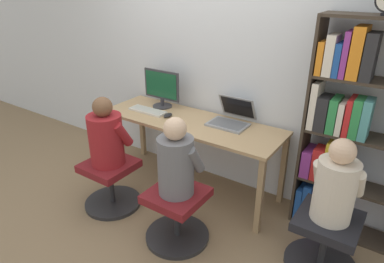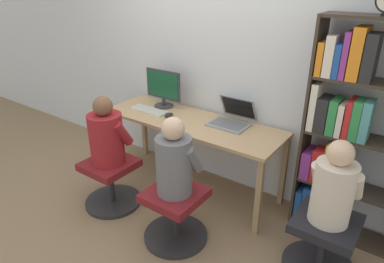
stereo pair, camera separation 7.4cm
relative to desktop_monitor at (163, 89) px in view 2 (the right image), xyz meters
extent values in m
plane|color=#846B4C|center=(0.48, -0.47, -0.97)|extent=(14.00, 14.00, 0.00)
cube|color=silver|center=(0.48, 0.22, 0.33)|extent=(10.00, 0.05, 2.60)
cube|color=tan|center=(0.48, -0.16, -0.22)|extent=(1.90, 0.63, 0.03)
cube|color=#9C7D56|center=(-0.43, -0.43, -0.60)|extent=(0.05, 0.05, 0.74)
cube|color=#9C7D56|center=(1.39, -0.43, -0.60)|extent=(0.05, 0.05, 0.74)
cube|color=#9C7D56|center=(-0.43, 0.12, -0.60)|extent=(0.05, 0.05, 0.74)
cube|color=#9C7D56|center=(1.39, 0.12, -0.60)|extent=(0.05, 0.05, 0.74)
cylinder|color=#333338|center=(0.00, 0.00, -0.20)|extent=(0.21, 0.21, 0.01)
cylinder|color=#333338|center=(0.00, 0.00, -0.15)|extent=(0.04, 0.04, 0.08)
cube|color=#333338|center=(0.00, 0.00, 0.04)|extent=(0.45, 0.02, 0.31)
cube|color=#144C2D|center=(0.00, -0.01, 0.04)|extent=(0.41, 0.01, 0.27)
cube|color=gray|center=(0.85, -0.06, -0.20)|extent=(0.37, 0.26, 0.02)
cube|color=slate|center=(0.85, -0.06, -0.18)|extent=(0.33, 0.20, 0.00)
cube|color=gray|center=(0.85, 0.13, -0.07)|extent=(0.37, 0.13, 0.23)
cube|color=black|center=(0.85, 0.12, -0.07)|extent=(0.33, 0.10, 0.20)
cube|color=silver|center=(-0.03, -0.21, -0.19)|extent=(0.42, 0.15, 0.02)
cube|color=#BAB8AD|center=(-0.03, -0.21, -0.18)|extent=(0.39, 0.12, 0.00)
ellipsoid|color=black|center=(0.24, -0.20, -0.19)|extent=(0.07, 0.12, 0.03)
cylinder|color=#262628|center=(0.03, -0.86, -0.96)|extent=(0.55, 0.55, 0.04)
cylinder|color=#262628|center=(0.03, -0.86, -0.76)|extent=(0.05, 0.05, 0.37)
cube|color=maroon|center=(0.03, -0.86, -0.54)|extent=(0.44, 0.45, 0.07)
cylinder|color=#262628|center=(0.85, -0.89, -0.96)|extent=(0.55, 0.55, 0.04)
cylinder|color=#262628|center=(0.85, -0.89, -0.76)|extent=(0.05, 0.05, 0.37)
cube|color=maroon|center=(0.85, -0.89, -0.54)|extent=(0.44, 0.45, 0.07)
cylinder|color=maroon|center=(0.03, -0.86, -0.26)|extent=(0.31, 0.31, 0.48)
sphere|color=brown|center=(0.03, -0.86, 0.06)|extent=(0.18, 0.18, 0.18)
cylinder|color=maroon|center=(-0.12, -0.79, -0.19)|extent=(0.09, 0.21, 0.27)
cylinder|color=maroon|center=(0.18, -0.79, -0.19)|extent=(0.09, 0.21, 0.27)
cylinder|color=slate|center=(0.85, -0.89, -0.26)|extent=(0.29, 0.29, 0.48)
sphere|color=beige|center=(0.85, -0.89, 0.06)|extent=(0.18, 0.18, 0.18)
cylinder|color=slate|center=(0.71, -0.82, -0.19)|extent=(0.08, 0.21, 0.27)
cylinder|color=slate|center=(0.99, -0.82, -0.19)|extent=(0.08, 0.21, 0.27)
cube|color=#382D23|center=(1.58, 0.03, -0.06)|extent=(0.02, 0.28, 1.84)
cube|color=#382D23|center=(2.03, 0.03, -0.96)|extent=(0.88, 0.27, 0.02)
cube|color=#382D23|center=(2.03, 0.03, -0.51)|extent=(0.88, 0.27, 0.02)
cube|color=#382D23|center=(2.03, 0.03, -0.06)|extent=(0.88, 0.27, 0.02)
cube|color=#382D23|center=(2.03, 0.03, 0.40)|extent=(0.88, 0.27, 0.02)
cube|color=#1E4C9E|center=(1.63, 0.00, -0.79)|extent=(0.05, 0.22, 0.31)
cube|color=#1E4C9E|center=(1.69, -0.01, -0.77)|extent=(0.07, 0.21, 0.37)
cube|color=#8C338C|center=(1.77, -0.02, -0.81)|extent=(0.07, 0.18, 0.28)
cube|color=#8C338C|center=(1.84, -0.01, -0.79)|extent=(0.06, 0.21, 0.32)
cube|color=#8C338C|center=(1.64, 0.00, -0.37)|extent=(0.08, 0.23, 0.24)
cube|color=red|center=(1.73, -0.03, -0.35)|extent=(0.09, 0.16, 0.29)
cube|color=gold|center=(1.81, 0.00, -0.31)|extent=(0.06, 0.22, 0.37)
cube|color=#262628|center=(1.87, 0.01, -0.37)|extent=(0.06, 0.24, 0.26)
cube|color=#1E4C9E|center=(1.93, 0.00, -0.35)|extent=(0.06, 0.22, 0.30)
cube|color=silver|center=(1.62, -0.01, 0.15)|extent=(0.05, 0.21, 0.39)
cube|color=#262628|center=(1.70, -0.01, 0.10)|extent=(0.09, 0.20, 0.28)
cube|color=#2D8C47|center=(1.78, 0.00, 0.10)|extent=(0.06, 0.22, 0.28)
cube|color=silver|center=(1.84, -0.02, 0.09)|extent=(0.04, 0.18, 0.26)
cube|color=red|center=(1.89, 0.00, 0.11)|extent=(0.04, 0.22, 0.30)
cube|color=#2D8C47|center=(1.95, -0.02, 0.11)|extent=(0.06, 0.19, 0.31)
cube|color=teal|center=(2.02, -0.02, 0.12)|extent=(0.06, 0.18, 0.32)
cube|color=orange|center=(1.62, -0.03, 0.54)|extent=(0.05, 0.17, 0.25)
cube|color=silver|center=(1.69, -0.02, 0.56)|extent=(0.07, 0.19, 0.31)
cube|color=#1E4C9E|center=(1.75, 0.00, 0.54)|extent=(0.05, 0.22, 0.25)
cube|color=#8C338C|center=(1.79, -0.02, 0.58)|extent=(0.04, 0.19, 0.34)
cube|color=orange|center=(1.86, 0.00, 0.60)|extent=(0.08, 0.23, 0.38)
cube|color=#262628|center=(1.95, -0.01, 0.58)|extent=(0.08, 0.20, 0.34)
cylinder|color=#262628|center=(1.97, -0.52, -0.76)|extent=(0.05, 0.05, 0.37)
cube|color=black|center=(1.97, -0.52, -0.54)|extent=(0.44, 0.45, 0.07)
cylinder|color=beige|center=(1.97, -0.52, -0.27)|extent=(0.28, 0.28, 0.46)
sphere|color=beige|center=(1.97, -0.52, 0.04)|extent=(0.18, 0.18, 0.18)
cylinder|color=beige|center=(1.83, -0.45, -0.20)|extent=(0.08, 0.20, 0.26)
cylinder|color=beige|center=(2.10, -0.45, -0.20)|extent=(0.08, 0.20, 0.26)
camera|label=1|loc=(2.27, -2.75, 1.10)|focal=32.00mm
camera|label=2|loc=(2.33, -2.71, 1.10)|focal=32.00mm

